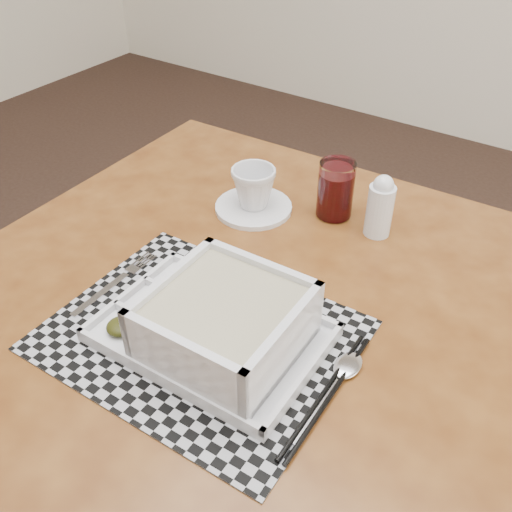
# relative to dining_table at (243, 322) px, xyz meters

# --- Properties ---
(dining_table) EXTENTS (0.98, 0.98, 0.71)m
(dining_table) POSITION_rel_dining_table_xyz_m (0.00, 0.00, 0.00)
(dining_table) COLOR #4C240D
(dining_table) RESTS_ON ground
(placemat) EXTENTS (0.44, 0.36, 0.00)m
(placemat) POSITION_rel_dining_table_xyz_m (0.01, -0.12, 0.07)
(placemat) COLOR #9A9BA1
(placemat) RESTS_ON dining_table
(serving_tray) EXTENTS (0.33, 0.23, 0.10)m
(serving_tray) POSITION_rel_dining_table_xyz_m (0.05, -0.12, 0.12)
(serving_tray) COLOR silver
(serving_tray) RESTS_ON placemat
(fork) EXTENTS (0.02, 0.19, 0.00)m
(fork) POSITION_rel_dining_table_xyz_m (-0.18, -0.10, 0.08)
(fork) COLOR silver
(fork) RESTS_ON placemat
(spoon) EXTENTS (0.04, 0.18, 0.01)m
(spoon) POSITION_rel_dining_table_xyz_m (0.22, -0.07, 0.08)
(spoon) COLOR silver
(spoon) RESTS_ON placemat
(chopsticks) EXTENTS (0.02, 0.24, 0.01)m
(chopsticks) POSITION_rel_dining_table_xyz_m (0.22, -0.11, 0.08)
(chopsticks) COLOR black
(chopsticks) RESTS_ON placemat
(saucer) EXTENTS (0.15, 0.15, 0.01)m
(saucer) POSITION_rel_dining_table_xyz_m (-0.12, 0.21, 0.08)
(saucer) COLOR silver
(saucer) RESTS_ON dining_table
(cup) EXTENTS (0.11, 0.11, 0.08)m
(cup) POSITION_rel_dining_table_xyz_m (-0.12, 0.21, 0.12)
(cup) COLOR silver
(cup) RESTS_ON saucer
(juice_glass) EXTENTS (0.07, 0.07, 0.11)m
(juice_glass) POSITION_rel_dining_table_xyz_m (0.02, 0.28, 0.13)
(juice_glass) COLOR white
(juice_glass) RESTS_ON dining_table
(creamer_bottle) EXTENTS (0.05, 0.05, 0.12)m
(creamer_bottle) POSITION_rel_dining_table_xyz_m (0.11, 0.27, 0.13)
(creamer_bottle) COLOR silver
(creamer_bottle) RESTS_ON dining_table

